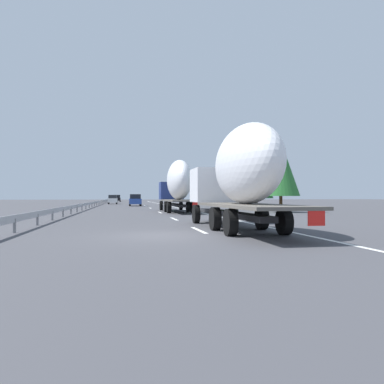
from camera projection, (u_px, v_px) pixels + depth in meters
name	position (u px, v px, depth m)	size (l,w,h in m)	color
ground_plane	(135.00, 207.00, 53.60)	(260.00, 260.00, 0.00)	#424247
lane_stripe_0	(199.00, 230.00, 16.55)	(3.20, 0.20, 0.01)	white
lane_stripe_1	(174.00, 219.00, 24.78)	(3.20, 0.20, 0.01)	white
lane_stripe_2	(160.00, 212.00, 34.75)	(3.20, 0.20, 0.01)	white
lane_stripe_3	(150.00, 208.00, 47.77)	(3.20, 0.20, 0.01)	white
lane_stripe_4	(146.00, 206.00, 57.98)	(3.20, 0.20, 0.01)	white
lane_stripe_5	(145.00, 205.00, 61.41)	(3.20, 0.20, 0.01)	white
lane_stripe_6	(141.00, 204.00, 76.80)	(3.20, 0.20, 0.01)	white
lane_stripe_7	(138.00, 203.00, 90.70)	(3.20, 0.20, 0.01)	white
lane_stripe_8	(137.00, 202.00, 96.79)	(3.20, 0.20, 0.01)	white
edge_line_right	(168.00, 206.00, 59.51)	(110.00, 0.20, 0.01)	white
truck_lead	(177.00, 184.00, 35.97)	(13.43, 2.55, 4.97)	navy
truck_trailing	(238.00, 174.00, 16.68)	(12.48, 2.55, 4.57)	silver
car_blue_sedan	(135.00, 200.00, 58.55)	(4.33, 1.90, 1.87)	#28479E
car_black_suv	(117.00, 198.00, 103.08)	(4.04, 1.78, 1.96)	black
car_white_van	(113.00, 199.00, 73.75)	(4.11, 1.82, 1.82)	white
road_sign	(174.00, 193.00, 62.17)	(0.10, 0.90, 3.06)	gray
tree_0	(281.00, 168.00, 35.45)	(3.64, 3.64, 6.97)	#472D19
tree_1	(198.00, 182.00, 72.18)	(3.22, 3.22, 6.96)	#472D19
tree_2	(256.00, 175.00, 41.21)	(3.75, 3.75, 6.57)	#472D19
tree_3	(217.00, 181.00, 56.53)	(3.79, 3.79, 5.96)	#472D19
guardrail_median	(94.00, 203.00, 55.47)	(94.00, 0.10, 0.76)	#9EA0A5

